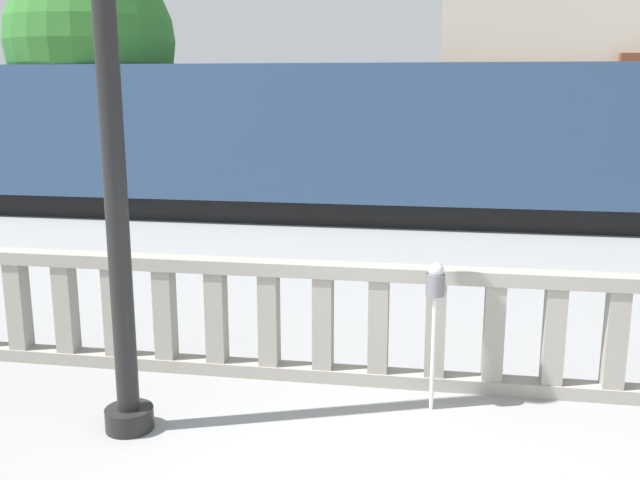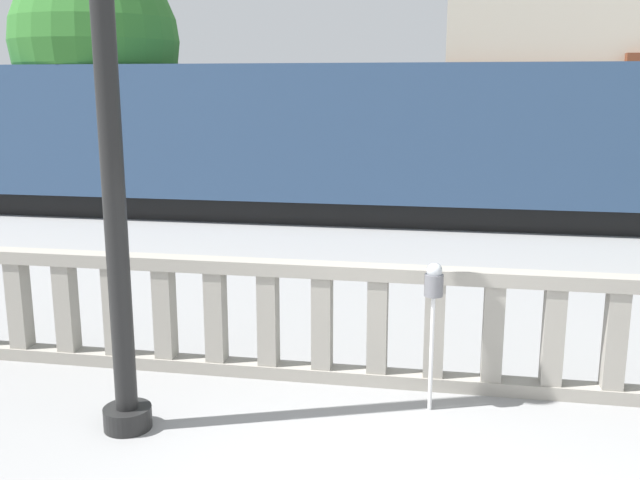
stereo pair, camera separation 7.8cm
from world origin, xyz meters
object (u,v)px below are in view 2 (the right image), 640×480
at_px(train_far, 301,116).
at_px(tree_left, 96,42).
at_px(train_near, 376,139).
at_px(lamppost, 104,32).
at_px(parking_meter, 434,292).

height_order(train_far, tree_left, tree_left).
distance_m(train_near, tree_left, 7.35).
relative_size(train_near, train_far, 0.69).
distance_m(lamppost, tree_left, 12.75).
bearing_deg(lamppost, parking_meter, 17.88).
xyz_separation_m(lamppost, train_near, (1.12, 10.88, -1.62)).
height_order(lamppost, train_far, lamppost).
bearing_deg(train_far, lamppost, -82.37).
xyz_separation_m(lamppost, tree_left, (-5.87, 11.31, 0.61)).
bearing_deg(parking_meter, tree_left, 129.35).
distance_m(lamppost, train_far, 22.49).
relative_size(parking_meter, train_far, 0.05).
bearing_deg(lamppost, train_near, 84.10).
distance_m(lamppost, train_near, 11.06).
xyz_separation_m(lamppost, parking_meter, (2.69, 0.87, -2.30)).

